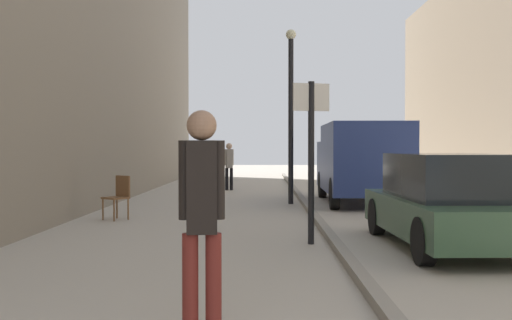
# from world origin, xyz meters

# --- Properties ---
(ground_plane) EXTENTS (80.00, 80.00, 0.00)m
(ground_plane) POSITION_xyz_m (0.00, 12.00, 0.00)
(ground_plane) COLOR #A8A093
(kerb_strip) EXTENTS (0.16, 40.00, 0.12)m
(kerb_strip) POSITION_xyz_m (1.58, 12.00, 0.06)
(kerb_strip) COLOR gray
(kerb_strip) RESTS_ON ground_plane
(pedestrian_main_foreground) EXTENTS (0.32, 0.25, 1.70)m
(pedestrian_main_foreground) POSITION_xyz_m (-0.76, 20.48, 0.98)
(pedestrian_main_foreground) COLOR black
(pedestrian_main_foreground) RESTS_ON ground_plane
(pedestrian_mid_block) EXTENTS (0.37, 0.24, 1.85)m
(pedestrian_mid_block) POSITION_xyz_m (-0.04, 3.16, 1.07)
(pedestrian_mid_block) COLOR maroon
(pedestrian_mid_block) RESTS_ON ground_plane
(delivery_van) EXTENTS (2.11, 5.36, 2.18)m
(delivery_van) POSITION_xyz_m (3.17, 15.41, 1.18)
(delivery_van) COLOR navy
(delivery_van) RESTS_ON ground_plane
(parked_car) EXTENTS (1.95, 4.26, 1.45)m
(parked_car) POSITION_xyz_m (3.34, 7.81, 0.71)
(parked_car) COLOR #335138
(parked_car) RESTS_ON ground_plane
(street_sign_post) EXTENTS (0.59, 0.18, 2.60)m
(street_sign_post) POSITION_xyz_m (1.22, 8.14, 1.55)
(street_sign_post) COLOR black
(street_sign_post) RESTS_ON ground_plane
(lamp_post) EXTENTS (0.28, 0.28, 4.76)m
(lamp_post) POSITION_xyz_m (1.22, 15.14, 2.72)
(lamp_post) COLOR black
(lamp_post) RESTS_ON ground_plane
(cafe_chair_near_window) EXTENTS (0.62, 0.62, 0.94)m
(cafe_chair_near_window) POSITION_xyz_m (-2.64, 11.45, 0.55)
(cafe_chair_near_window) COLOR brown
(cafe_chair_near_window) RESTS_ON ground_plane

